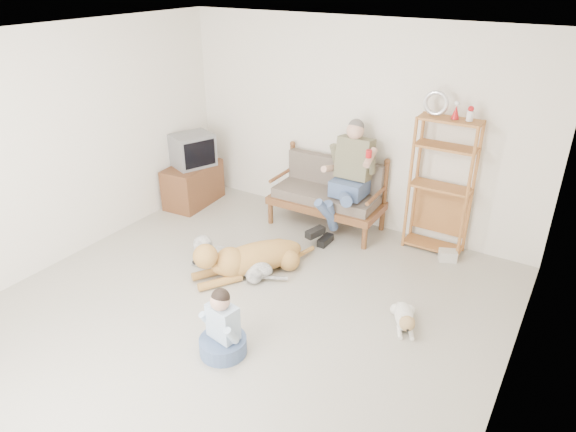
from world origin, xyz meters
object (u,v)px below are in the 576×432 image
Objects in this scene: golden_retriever at (247,258)px; tv_stand at (193,184)px; loveseat at (329,192)px; etagere at (441,185)px.

tv_stand is at bearing 179.77° from golden_retriever.
loveseat is 2.10m from tv_stand.
loveseat is 1.49m from etagere.
loveseat reaches higher than golden_retriever.
golden_retriever is at bearing -36.86° from tv_stand.
loveseat is at bearing -175.47° from etagere.
golden_retriever is (-1.65, -1.71, -0.66)m from etagere.
golden_retriever is at bearing -98.63° from loveseat.
loveseat is at bearing 7.50° from tv_stand.
tv_stand is 0.65× the size of golden_retriever.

